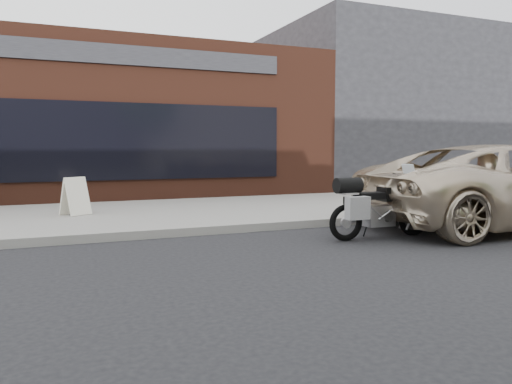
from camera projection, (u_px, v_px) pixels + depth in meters
ground at (375, 291)px, 5.31m from camera, size 120.00×120.00×0.00m
near_sidewalk at (196, 210)px, 11.74m from camera, size 44.00×6.00×0.15m
storefront at (84, 127)px, 17.20m from camera, size 14.00×10.07×4.50m
neighbour_building at (373, 114)px, 21.75m from camera, size 10.00×10.00×6.00m
motorcycle at (375, 207)px, 8.35m from camera, size 1.99×0.64×1.26m
minivan at (507, 186)px, 9.51m from camera, size 5.90×3.05×1.59m
sandwich_sign at (75, 196)px, 10.28m from camera, size 0.65×0.64×0.78m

